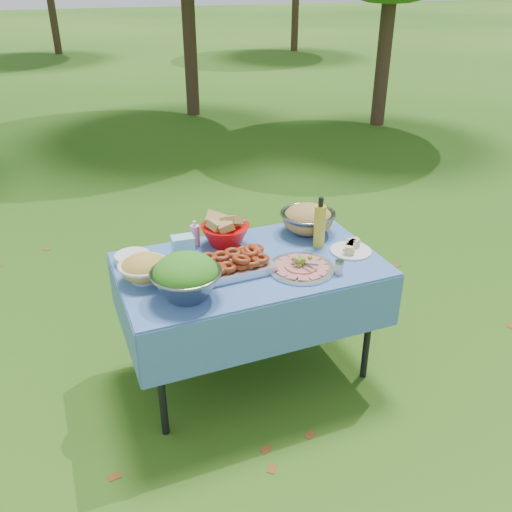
% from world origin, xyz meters
% --- Properties ---
extents(ground, '(80.00, 80.00, 0.00)m').
position_xyz_m(ground, '(0.00, 0.00, 0.00)').
color(ground, '#143C0B').
rests_on(ground, ground).
extents(picnic_table, '(1.46, 0.86, 0.76)m').
position_xyz_m(picnic_table, '(0.00, 0.00, 0.38)').
color(picnic_table, '#7AB9EA').
rests_on(picnic_table, ground).
extents(salad_bowl, '(0.40, 0.40, 0.23)m').
position_xyz_m(salad_bowl, '(-0.43, -0.22, 0.88)').
color(salad_bowl, gray).
rests_on(salad_bowl, picnic_table).
extents(pasta_bowl_white, '(0.28, 0.28, 0.15)m').
position_xyz_m(pasta_bowl_white, '(-0.59, 0.03, 0.83)').
color(pasta_bowl_white, silver).
rests_on(pasta_bowl_white, picnic_table).
extents(plate_stack, '(0.25, 0.25, 0.05)m').
position_xyz_m(plate_stack, '(-0.61, 0.26, 0.79)').
color(plate_stack, silver).
rests_on(plate_stack, picnic_table).
extents(wipes_box, '(0.13, 0.10, 0.11)m').
position_xyz_m(wipes_box, '(-0.32, 0.24, 0.82)').
color(wipes_box, '#8ED9E7').
rests_on(wipes_box, picnic_table).
extents(sanitizer_bottle, '(0.06, 0.06, 0.16)m').
position_xyz_m(sanitizer_bottle, '(-0.22, 0.33, 0.84)').
color(sanitizer_bottle, pink).
rests_on(sanitizer_bottle, picnic_table).
extents(bread_bowl, '(0.35, 0.35, 0.20)m').
position_xyz_m(bread_bowl, '(-0.05, 0.27, 0.86)').
color(bread_bowl, red).
rests_on(bread_bowl, picnic_table).
extents(pasta_bowl_steel, '(0.35, 0.35, 0.18)m').
position_xyz_m(pasta_bowl_steel, '(0.49, 0.25, 0.85)').
color(pasta_bowl_steel, gray).
rests_on(pasta_bowl_steel, picnic_table).
extents(fried_tray, '(0.39, 0.28, 0.09)m').
position_xyz_m(fried_tray, '(-0.10, -0.04, 0.81)').
color(fried_tray, silver).
rests_on(fried_tray, picnic_table).
extents(charcuterie_platter, '(0.49, 0.49, 0.08)m').
position_xyz_m(charcuterie_platter, '(0.23, -0.18, 0.80)').
color(charcuterie_platter, silver).
rests_on(charcuterie_platter, picnic_table).
extents(oil_bottle, '(0.08, 0.08, 0.31)m').
position_xyz_m(oil_bottle, '(0.46, 0.05, 0.92)').
color(oil_bottle, gold).
rests_on(oil_bottle, picnic_table).
extents(cheese_plate, '(0.32, 0.32, 0.07)m').
position_xyz_m(cheese_plate, '(0.60, -0.09, 0.79)').
color(cheese_plate, silver).
rests_on(cheese_plate, picnic_table).
extents(shaker, '(0.05, 0.05, 0.08)m').
position_xyz_m(shaker, '(0.40, -0.29, 0.80)').
color(shaker, silver).
rests_on(shaker, picnic_table).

